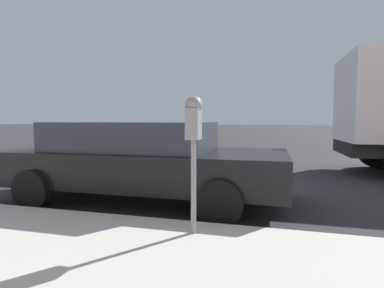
% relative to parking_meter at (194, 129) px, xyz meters
% --- Properties ---
extents(ground_plane, '(220.00, 220.00, 0.00)m').
position_rel_parking_meter_xyz_m(ground_plane, '(2.57, 0.82, -1.32)').
color(ground_plane, '#2B2B2D').
extents(parking_meter, '(0.21, 0.19, 1.50)m').
position_rel_parking_meter_xyz_m(parking_meter, '(0.00, 0.00, 0.00)').
color(parking_meter, gray).
rests_on(parking_meter, sidewalk).
extents(car_black, '(2.13, 4.85, 1.39)m').
position_rel_parking_meter_xyz_m(car_black, '(1.72, 1.39, -0.57)').
color(car_black, black).
rests_on(car_black, ground_plane).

